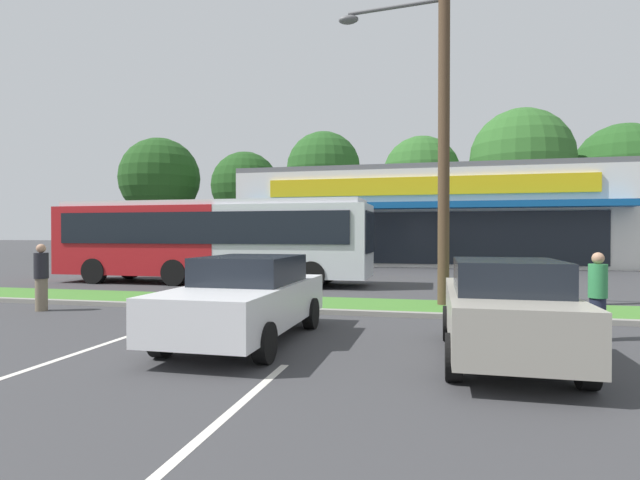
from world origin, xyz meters
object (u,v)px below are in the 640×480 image
(utility_pole, at_px, (439,81))
(pedestrian_by_pole, at_px, (598,296))
(car_0, at_px, (262,257))
(car_1, at_px, (247,298))
(city_bus, at_px, (211,239))
(pedestrian_near_bench, at_px, (41,277))
(car_2, at_px, (506,309))

(utility_pole, distance_m, pedestrian_by_pole, 6.77)
(car_0, xyz_separation_m, car_1, (5.48, -16.14, 0.07))
(car_0, bearing_deg, pedestrian_by_pole, 128.85)
(utility_pole, relative_size, pedestrian_by_pole, 6.86)
(city_bus, bearing_deg, pedestrian_by_pole, -35.15)
(pedestrian_near_bench, bearing_deg, utility_pole, -94.98)
(car_1, xyz_separation_m, pedestrian_near_bench, (-6.45, 2.16, 0.06))
(car_0, bearing_deg, pedestrian_near_bench, 86.05)
(car_0, relative_size, car_1, 1.01)
(utility_pole, xyz_separation_m, pedestrian_by_pole, (2.87, -3.35, -5.14))
(car_0, bearing_deg, car_2, 120.87)
(car_2, bearing_deg, car_1, 83.83)
(city_bus, bearing_deg, car_1, -61.37)
(utility_pole, xyz_separation_m, car_1, (-3.45, -4.84, -5.16))
(utility_pole, height_order, car_0, utility_pole)
(car_2, xyz_separation_m, pedestrian_by_pole, (1.86, 1.97, 0.01))
(car_1, relative_size, pedestrian_near_bench, 2.71)
(car_2, bearing_deg, utility_pole, 10.69)
(car_0, distance_m, car_2, 19.37)
(utility_pole, xyz_separation_m, pedestrian_near_bench, (-9.90, -2.67, -5.10))
(car_2, height_order, pedestrian_by_pole, pedestrian_by_pole)
(utility_pole, relative_size, car_1, 2.41)
(car_0, relative_size, car_2, 1.12)
(city_bus, distance_m, car_0, 6.61)
(car_1, bearing_deg, car_0, -161.25)
(car_0, bearing_deg, utility_pole, 128.32)
(city_bus, height_order, pedestrian_near_bench, city_bus)
(car_1, height_order, pedestrian_near_bench, pedestrian_near_bench)
(car_1, bearing_deg, city_bus, -151.25)
(car_2, bearing_deg, city_bus, 43.95)
(utility_pole, height_order, pedestrian_near_bench, utility_pole)
(car_0, height_order, pedestrian_by_pole, pedestrian_by_pole)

